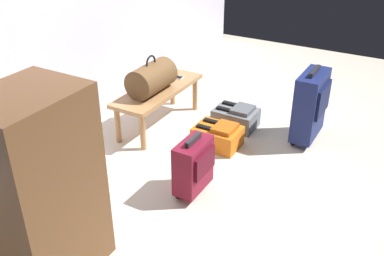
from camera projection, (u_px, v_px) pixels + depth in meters
ground_plane at (232, 172)px, 3.39m from camera, size 6.60×6.60×0.00m
bench at (158, 94)px, 3.93m from camera, size 1.00×0.36×0.36m
duffel_bag_brown at (152, 78)px, 3.77m from camera, size 0.44×0.26×0.34m
cell_phone at (176, 77)px, 4.13m from camera, size 0.07×0.14×0.01m
suitcase_upright_navy at (311, 105)px, 3.67m from camera, size 0.43×0.21×0.65m
suitcase_small_burgundy at (194, 165)px, 3.04m from camera, size 0.32×0.18×0.46m
backpack_orange at (218, 136)px, 3.70m from camera, size 0.28×0.38×0.21m
backpack_grey at (236, 117)px, 4.00m from camera, size 0.28×0.38×0.21m
side_cabinet at (40, 189)px, 2.28m from camera, size 0.56×0.44×1.10m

